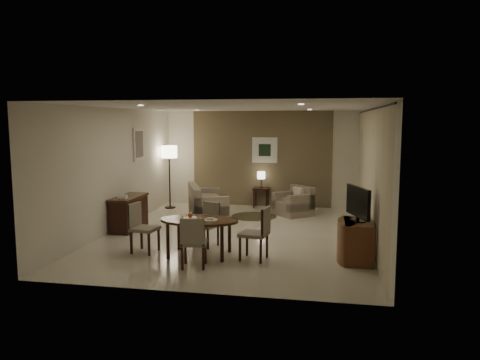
% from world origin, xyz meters
% --- Properties ---
extents(room_shell, '(5.50, 7.00, 2.70)m').
position_xyz_m(room_shell, '(0.00, 0.40, 1.35)').
color(room_shell, beige).
rests_on(room_shell, ground).
extents(taupe_accent, '(3.96, 0.03, 2.70)m').
position_xyz_m(taupe_accent, '(0.00, 3.48, 1.35)').
color(taupe_accent, brown).
rests_on(taupe_accent, wall_back).
extents(curtain_wall, '(0.08, 6.70, 2.58)m').
position_xyz_m(curtain_wall, '(2.68, 0.00, 1.32)').
color(curtain_wall, beige).
rests_on(curtain_wall, wall_right).
extents(curtain_rod, '(0.03, 6.80, 0.03)m').
position_xyz_m(curtain_rod, '(2.68, 0.00, 2.64)').
color(curtain_rod, black).
rests_on(curtain_rod, wall_right).
extents(art_back_frame, '(0.72, 0.03, 0.72)m').
position_xyz_m(art_back_frame, '(0.10, 3.46, 1.60)').
color(art_back_frame, silver).
rests_on(art_back_frame, wall_back).
extents(art_back_canvas, '(0.34, 0.01, 0.34)m').
position_xyz_m(art_back_canvas, '(0.10, 3.44, 1.60)').
color(art_back_canvas, black).
rests_on(art_back_canvas, wall_back).
extents(art_left_frame, '(0.03, 0.60, 0.80)m').
position_xyz_m(art_left_frame, '(-2.72, 1.20, 1.85)').
color(art_left_frame, silver).
rests_on(art_left_frame, wall_left).
extents(art_left_canvas, '(0.01, 0.46, 0.64)m').
position_xyz_m(art_left_canvas, '(-2.71, 1.20, 1.85)').
color(art_left_canvas, gray).
rests_on(art_left_canvas, wall_left).
extents(downlight_nl, '(0.10, 0.10, 0.01)m').
position_xyz_m(downlight_nl, '(-1.40, -1.80, 2.69)').
color(downlight_nl, white).
rests_on(downlight_nl, ceiling).
extents(downlight_nr, '(0.10, 0.10, 0.01)m').
position_xyz_m(downlight_nr, '(1.40, -1.80, 2.69)').
color(downlight_nr, white).
rests_on(downlight_nr, ceiling).
extents(downlight_fl, '(0.10, 0.10, 0.01)m').
position_xyz_m(downlight_fl, '(-1.40, 1.80, 2.69)').
color(downlight_fl, white).
rests_on(downlight_fl, ceiling).
extents(downlight_fr, '(0.10, 0.10, 0.01)m').
position_xyz_m(downlight_fr, '(1.40, 1.80, 2.69)').
color(downlight_fr, white).
rests_on(downlight_fr, ceiling).
extents(console_desk, '(0.48, 1.20, 0.75)m').
position_xyz_m(console_desk, '(-2.49, 0.00, 0.38)').
color(console_desk, '#422815').
rests_on(console_desk, floor).
extents(telephone, '(0.20, 0.14, 0.09)m').
position_xyz_m(telephone, '(-2.49, -0.30, 0.80)').
color(telephone, white).
rests_on(telephone, console_desk).
extents(tv_cabinet, '(0.48, 0.90, 0.70)m').
position_xyz_m(tv_cabinet, '(2.40, -1.50, 0.35)').
color(tv_cabinet, brown).
rests_on(tv_cabinet, floor).
extents(flat_tv, '(0.36, 0.85, 0.60)m').
position_xyz_m(flat_tv, '(2.38, -1.50, 1.02)').
color(flat_tv, black).
rests_on(flat_tv, tv_cabinet).
extents(dining_table, '(1.42, 0.89, 0.67)m').
position_xyz_m(dining_table, '(-0.39, -1.69, 0.33)').
color(dining_table, '#422815').
rests_on(dining_table, floor).
extents(chair_near, '(0.47, 0.47, 0.86)m').
position_xyz_m(chair_near, '(-0.30, -2.36, 0.43)').
color(chair_near, gray).
rests_on(chair_near, floor).
extents(chair_far, '(0.53, 0.53, 0.84)m').
position_xyz_m(chair_far, '(-0.44, -1.06, 0.42)').
color(chair_far, gray).
rests_on(chair_far, floor).
extents(chair_left, '(0.50, 0.50, 0.91)m').
position_xyz_m(chair_left, '(-1.43, -1.67, 0.46)').
color(chair_left, gray).
rests_on(chair_left, floor).
extents(chair_right, '(0.52, 0.52, 0.94)m').
position_xyz_m(chair_right, '(0.61, -1.75, 0.47)').
color(chair_right, gray).
rests_on(chair_right, floor).
extents(plate_a, '(0.26, 0.26, 0.02)m').
position_xyz_m(plate_a, '(-0.57, -1.64, 0.67)').
color(plate_a, white).
rests_on(plate_a, dining_table).
extents(plate_b, '(0.26, 0.26, 0.02)m').
position_xyz_m(plate_b, '(-0.17, -1.74, 0.67)').
color(plate_b, white).
rests_on(plate_b, dining_table).
extents(fruit_apple, '(0.09, 0.09, 0.09)m').
position_xyz_m(fruit_apple, '(-0.57, -1.64, 0.73)').
color(fruit_apple, '#C64816').
rests_on(fruit_apple, plate_a).
extents(napkin, '(0.12, 0.08, 0.03)m').
position_xyz_m(napkin, '(-0.17, -1.74, 0.70)').
color(napkin, white).
rests_on(napkin, plate_b).
extents(round_rug, '(1.15, 1.15, 0.01)m').
position_xyz_m(round_rug, '(0.04, 1.93, 0.01)').
color(round_rug, '#444026').
rests_on(round_rug, floor).
extents(sofa, '(1.89, 1.41, 0.80)m').
position_xyz_m(sofa, '(-1.12, 1.73, 0.40)').
color(sofa, gray).
rests_on(sofa, floor).
extents(armchair, '(1.13, 1.14, 0.73)m').
position_xyz_m(armchair, '(1.00, 2.29, 0.37)').
color(armchair, gray).
rests_on(armchair, floor).
extents(side_table, '(0.44, 0.44, 0.56)m').
position_xyz_m(side_table, '(0.04, 3.23, 0.28)').
color(side_table, black).
rests_on(side_table, floor).
extents(table_lamp, '(0.22, 0.22, 0.50)m').
position_xyz_m(table_lamp, '(0.04, 3.23, 0.81)').
color(table_lamp, '#FFEAC1').
rests_on(table_lamp, side_table).
extents(floor_lamp, '(0.44, 0.44, 1.74)m').
position_xyz_m(floor_lamp, '(-2.45, 2.66, 0.87)').
color(floor_lamp, '#FFE5B7').
rests_on(floor_lamp, floor).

